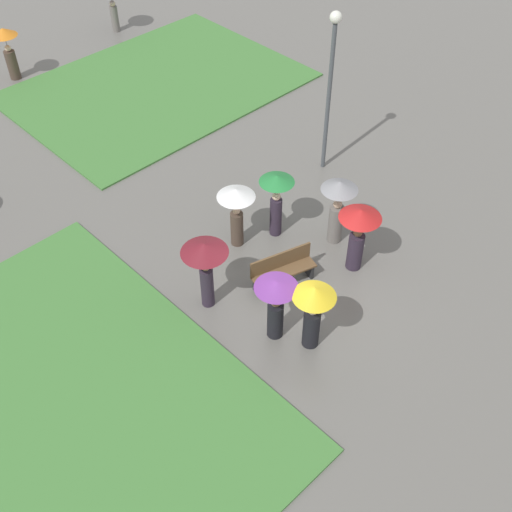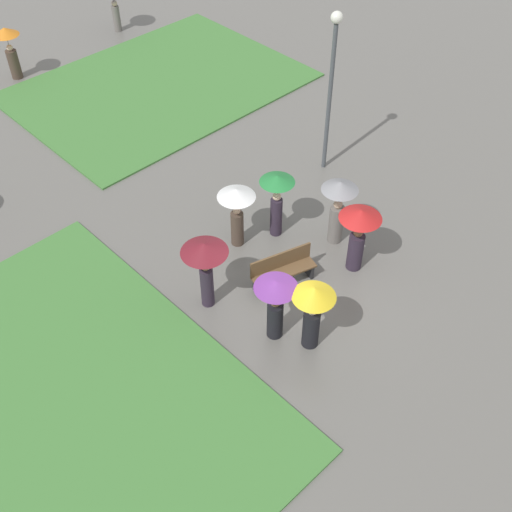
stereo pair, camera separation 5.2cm
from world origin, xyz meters
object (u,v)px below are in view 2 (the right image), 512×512
object	(u,v)px
crowd_person_green	(277,195)
park_bench	(283,269)
crowd_person_grey	(338,203)
crowd_person_purple	(276,300)
lone_walker_near_lawn	(9,45)
crowd_person_yellow	(313,307)
lamp_post	(332,75)
crowd_person_red	(359,229)
crowd_person_maroon	(205,259)
crowd_person_white	(237,205)

from	to	relation	value
crowd_person_green	park_bench	bearing A→B (deg)	-107.12
park_bench	crowd_person_grey	bearing A→B (deg)	20.09
crowd_person_purple	lone_walker_near_lawn	size ratio (longest dim) A/B	0.94
crowd_person_yellow	lone_walker_near_lawn	distance (m)	15.48
crowd_person_yellow	crowd_person_purple	bearing A→B (deg)	-170.92
lamp_post	crowd_person_red	world-z (taller)	lamp_post
crowd_person_red	lone_walker_near_lawn	distance (m)	14.60
park_bench	crowd_person_maroon	bearing A→B (deg)	173.55
crowd_person_red	crowd_person_purple	distance (m)	2.97
crowd_person_grey	lone_walker_near_lawn	world-z (taller)	crowd_person_grey
crowd_person_green	lone_walker_near_lawn	bearing A→B (deg)	116.81
crowd_person_white	crowd_person_yellow	bearing A→B (deg)	-45.79
crowd_person_grey	crowd_person_purple	xyz separation A→B (m)	(-3.38, -1.14, -0.09)
crowd_person_grey	crowd_person_white	distance (m)	2.55
crowd_person_yellow	park_bench	bearing A→B (deg)	134.47
crowd_person_white	crowd_person_purple	xyz separation A→B (m)	(-1.47, -2.82, -0.10)
crowd_person_red	lone_walker_near_lawn	world-z (taller)	same
crowd_person_yellow	lone_walker_near_lawn	size ratio (longest dim) A/B	0.98
lamp_post	lone_walker_near_lawn	size ratio (longest dim) A/B	2.55
lamp_post	crowd_person_green	xyz separation A→B (m)	(-3.13, -1.09, -1.73)
crowd_person_yellow	crowd_person_purple	distance (m)	0.83
crowd_person_maroon	lamp_post	bearing A→B (deg)	85.27
crowd_person_purple	lone_walker_near_lawn	bearing A→B (deg)	-127.16
crowd_person_green	crowd_person_maroon	world-z (taller)	crowd_person_maroon
crowd_person_maroon	crowd_person_red	size ratio (longest dim) A/B	1.04
park_bench	lamp_post	world-z (taller)	lamp_post
lamp_post	crowd_person_green	distance (m)	3.74
crowd_person_green	lone_walker_near_lawn	size ratio (longest dim) A/B	1.02
crowd_person_grey	crowd_person_purple	world-z (taller)	crowd_person_grey
park_bench	crowd_person_yellow	world-z (taller)	crowd_person_yellow
crowd_person_white	crowd_person_grey	bearing A→B (deg)	19.87
crowd_person_white	crowd_person_red	xyz separation A→B (m)	(1.50, -2.68, 0.01)
crowd_person_maroon	crowd_person_grey	bearing A→B (deg)	60.17
crowd_person_green	crowd_person_red	size ratio (longest dim) A/B	1.02
crowd_person_green	crowd_person_maroon	bearing A→B (deg)	-144.55
park_bench	crowd_person_green	size ratio (longest dim) A/B	0.88
crowd_person_grey	crowd_person_red	xyz separation A→B (m)	(-0.41, -0.99, 0.02)
crowd_person_white	crowd_person_green	bearing A→B (deg)	38.22
crowd_person_yellow	crowd_person_red	distance (m)	2.73
crowd_person_green	crowd_person_yellow	xyz separation A→B (m)	(-2.08, -3.14, -0.05)
crowd_person_grey	crowd_person_yellow	bearing A→B (deg)	-56.08
crowd_person_white	park_bench	bearing A→B (deg)	-34.51
park_bench	crowd_person_white	distance (m)	1.99
lamp_post	crowd_person_purple	bearing A→B (deg)	-148.05
park_bench	crowd_person_grey	xyz separation A→B (m)	(2.09, 0.12, 0.80)
crowd_person_green	crowd_person_maroon	distance (m)	3.00
park_bench	lamp_post	bearing A→B (deg)	46.55
crowd_person_green	crowd_person_red	xyz separation A→B (m)	(0.51, -2.26, -0.02)
lamp_post	crowd_person_maroon	distance (m)	6.49
crowd_person_white	crowd_person_green	size ratio (longest dim) A/B	0.94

